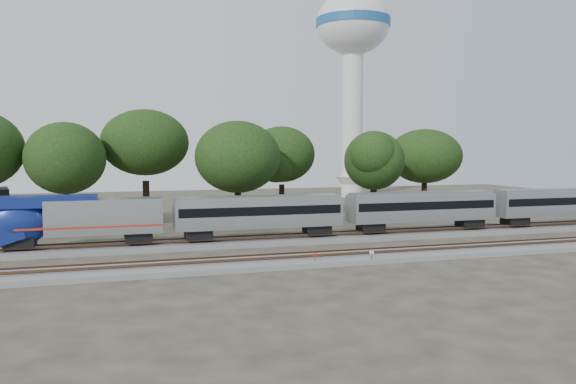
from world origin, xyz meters
name	(u,v)px	position (x,y,z in m)	size (l,w,h in m)	color
ground	(274,254)	(0.00, 0.00, 0.00)	(160.00, 160.00, 0.00)	#383328
track_far	(257,241)	(0.00, 6.00, 0.21)	(160.00, 5.00, 0.73)	slate
track_near	(287,261)	(0.00, -4.00, 0.21)	(160.00, 5.00, 0.73)	slate
train	(559,202)	(35.31, 6.00, 3.02)	(119.02, 2.89, 4.26)	#B7B9BF
switch_stand_red	(315,258)	(1.71, -5.76, 0.66)	(0.33, 0.06, 1.04)	#512D19
switch_stand_white	(372,255)	(6.23, -6.25, 0.71)	(0.34, 0.16, 1.11)	#512D19
switch_lever	(359,263)	(5.24, -6.02, 0.15)	(0.50, 0.30, 0.30)	#512D19
water_tower	(353,46)	(29.99, 52.98, 28.48)	(13.89, 13.89, 38.44)	silver
tree_2	(65,158)	(-18.05, 19.11, 8.02)	(8.17, 8.17, 11.52)	black
tree_3	(145,143)	(-9.50, 22.65, 9.79)	(9.96, 9.96, 14.04)	black
tree_4	(238,157)	(0.25, 16.13, 8.13)	(8.28, 8.28, 11.67)	black
tree_5	(282,155)	(7.49, 23.33, 8.35)	(8.50, 8.50, 11.98)	black
tree_6	(374,161)	(17.82, 17.81, 7.60)	(7.74, 7.74, 10.92)	black
tree_7	(425,156)	(28.74, 24.29, 8.04)	(8.19, 8.19, 11.55)	black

